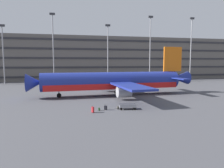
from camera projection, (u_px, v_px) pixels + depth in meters
The scene contains 13 objects.
ground_plane at pixel (90, 96), 43.39m from camera, with size 600.00×600.00×0.00m, color #4C4C51.
terminal_structure at pixel (79, 59), 87.37m from camera, with size 150.35×17.43×17.64m.
airliner at pixel (115, 82), 44.28m from camera, with size 36.31×29.22×10.71m.
light_mast_left at pixel (3, 49), 67.31m from camera, with size 1.80×0.50×19.52m.
light_mast_center_left at pixel (53, 43), 70.35m from camera, with size 1.80×0.50×23.96m.
light_mast_center_right at pixel (108, 49), 74.46m from camera, with size 1.80×0.50×20.85m.
light_mast_right at pixel (150, 44), 77.62m from camera, with size 1.80×0.50×24.59m.
light_mast_far_right at pixel (191, 45), 81.15m from camera, with size 1.80×0.50×24.79m.
suitcase_navy at pixel (93, 110), 28.86m from camera, with size 0.36×0.46×1.01m.
suitcase_upright at pixel (106, 108), 30.57m from camera, with size 0.46×0.44×0.88m.
backpack_purple at pixel (99, 109), 30.09m from camera, with size 0.38×0.40×0.52m.
backpack_large at pixel (118, 108), 31.09m from camera, with size 0.41×0.29×0.55m.
baggage_cart at pixel (128, 106), 31.02m from camera, with size 3.36×1.67×0.82m.
Camera 1 is at (-4.24, -42.93, 7.05)m, focal length 32.73 mm.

